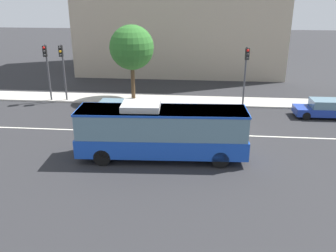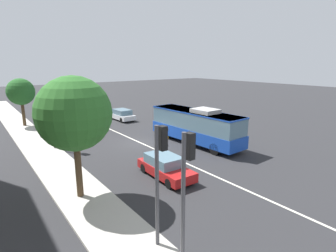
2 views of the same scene
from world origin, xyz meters
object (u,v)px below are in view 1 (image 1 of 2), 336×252
at_px(sedan_red, 114,110).
at_px(street_tree_kerbside_centre, 132,48).
at_px(traffic_light_near_corner, 63,63).
at_px(transit_bus, 161,130).
at_px(sedan_blue, 324,108).
at_px(traffic_light_mid_block, 47,63).
at_px(traffic_light_far_corner, 246,67).

relative_size(sedan_red, street_tree_kerbside_centre, 0.66).
height_order(traffic_light_near_corner, street_tree_kerbside_centre, street_tree_kerbside_centre).
height_order(transit_bus, sedan_blue, transit_bus).
bearing_deg(sedan_red, transit_bus, 124.88).
distance_m(sedan_blue, traffic_light_mid_block, 23.96).
xyz_separation_m(transit_bus, street_tree_kerbside_centre, (-4.05, 12.41, 3.03)).
relative_size(sedan_red, traffic_light_mid_block, 0.87).
bearing_deg(traffic_light_mid_block, traffic_light_near_corner, 91.77).
height_order(transit_bus, traffic_light_far_corner, traffic_light_far_corner).
relative_size(sedan_red, traffic_light_far_corner, 0.87).
distance_m(transit_bus, traffic_light_near_corner, 15.14).
bearing_deg(transit_bus, traffic_light_mid_block, 133.43).
xyz_separation_m(sedan_blue, traffic_light_near_corner, (-22.30, 2.30, 2.84)).
xyz_separation_m(transit_bus, traffic_light_far_corner, (6.00, 11.07, 1.75)).
distance_m(sedan_blue, traffic_light_near_corner, 22.60).
bearing_deg(traffic_light_mid_block, sedan_red, 54.42).
height_order(sedan_red, traffic_light_near_corner, traffic_light_near_corner).
xyz_separation_m(traffic_light_mid_block, traffic_light_far_corner, (17.51, 0.10, 0.00)).
height_order(traffic_light_mid_block, street_tree_kerbside_centre, street_tree_kerbside_centre).
bearing_deg(sedan_red, traffic_light_mid_block, -29.36).
relative_size(traffic_light_far_corner, street_tree_kerbside_centre, 0.76).
height_order(traffic_light_near_corner, traffic_light_mid_block, same).
xyz_separation_m(traffic_light_near_corner, traffic_light_far_corner, (16.11, -0.07, 0.00)).
relative_size(sedan_red, traffic_light_near_corner, 0.87).
bearing_deg(transit_bus, sedan_red, 120.65).
height_order(traffic_light_far_corner, street_tree_kerbside_centre, street_tree_kerbside_centre).
xyz_separation_m(sedan_red, traffic_light_mid_block, (-6.96, 4.12, 2.84)).
distance_m(traffic_light_mid_block, street_tree_kerbside_centre, 7.70).
xyz_separation_m(transit_bus, traffic_light_mid_block, (-11.50, 10.97, 1.75)).
bearing_deg(sedan_red, traffic_light_far_corner, -156.89).
height_order(sedan_blue, sedan_red, same).
xyz_separation_m(sedan_red, street_tree_kerbside_centre, (0.50, 5.56, 4.11)).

